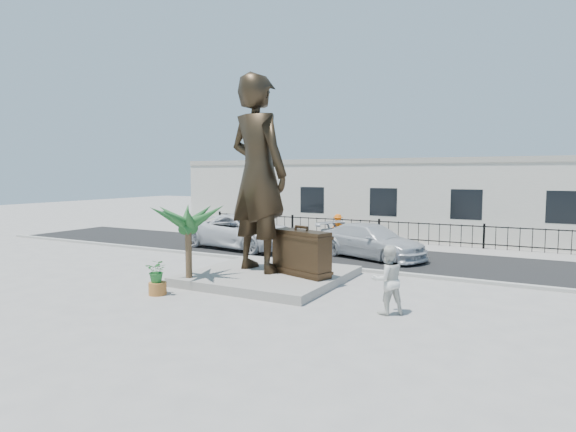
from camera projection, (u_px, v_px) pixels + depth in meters
The scene contains 16 objects.
ground at pixel (259, 290), 15.83m from camera, with size 100.00×100.00×0.00m, color #9E9991.
street at pixel (348, 254), 22.84m from camera, with size 40.00×7.00×0.01m, color black.
curb at pixel (317, 265), 19.77m from camera, with size 40.00×0.25×0.12m, color #A5A399.
far_sidewalk at pixel (374, 243), 26.35m from camera, with size 40.00×2.50×0.02m, color #9E9991.
plinth at pixel (269, 276), 17.37m from camera, with size 5.20×5.20×0.30m, color gray.
fence at pixel (379, 231), 27.00m from camera, with size 22.00×0.10×1.20m, color black.
building at pixel (400, 199), 30.55m from camera, with size 28.00×7.00×4.40m, color silver.
statue at pixel (258, 174), 17.32m from camera, with size 2.57×1.69×7.05m, color black.
suitcase at pixel (301, 253), 16.69m from camera, with size 2.22×0.71×1.57m, color #342516.
tourist at pixel (388, 280), 13.08m from camera, with size 0.92×0.72×1.89m, color silver.
car_white at pixel (242, 231), 24.61m from camera, with size 2.87×6.23×1.73m, color silver.
car_silver at pixel (371, 241), 21.77m from camera, with size 2.15×5.29×1.54m, color silver.
worker at pixel (338, 227), 27.41m from camera, with size 0.97×0.56×1.50m, color #E35F0B.
palm_tree at pixel (189, 286), 16.39m from camera, with size 1.80×1.80×3.20m, color #1B4C20, non-canonical shape.
planter at pixel (158, 288), 15.23m from camera, with size 0.56×0.56×0.40m, color #A6642B.
shrub at pixel (157, 271), 15.18m from camera, with size 0.66×0.58×0.74m, color #246F2C.
Camera 1 is at (8.20, -13.24, 3.84)m, focal length 30.00 mm.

